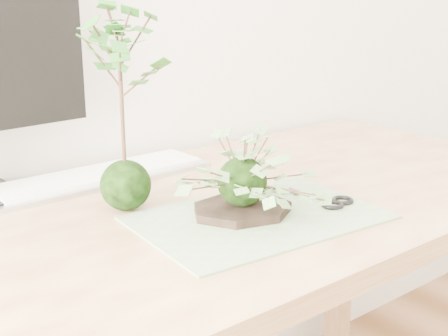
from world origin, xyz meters
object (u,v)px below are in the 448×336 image
at_px(desk, 204,251).
at_px(ivy_kokedama, 242,159).
at_px(maple_kokedama, 120,60).
at_px(keyboard, 100,176).

bearing_deg(desk, ivy_kokedama, -71.42).
distance_m(desk, maple_kokedama, 0.38).
bearing_deg(keyboard, desk, -75.70).
bearing_deg(ivy_kokedama, desk, 108.58).
distance_m(desk, ivy_kokedama, 0.21).
bearing_deg(keyboard, ivy_kokedama, -74.92).
height_order(maple_kokedama, keyboard, maple_kokedama).
distance_m(ivy_kokedama, maple_kokedama, 0.27).
xyz_separation_m(ivy_kokedama, maple_kokedama, (-0.14, 0.15, 0.16)).
bearing_deg(maple_kokedama, keyboard, 76.33).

